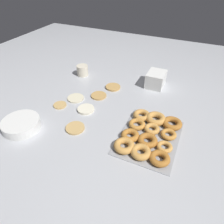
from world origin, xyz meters
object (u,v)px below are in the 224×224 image
at_px(pancake_0, 113,87).
at_px(container_stack, 156,79).
at_px(pancake_4, 60,105).
at_px(batter_bowl, 21,124).
at_px(pancake_3, 86,109).
at_px(pancake_1, 99,96).
at_px(pancake_2, 76,98).
at_px(paper_cup, 82,70).
at_px(donut_tray, 149,134).
at_px(pancake_5, 75,128).

bearing_deg(pancake_0, container_stack, -58.98).
bearing_deg(pancake_4, batter_bowl, 166.24).
relative_size(pancake_0, pancake_3, 1.02).
relative_size(pancake_1, pancake_2, 0.97).
distance_m(batter_bowl, container_stack, 0.94).
height_order(container_stack, paper_cup, container_stack).
bearing_deg(pancake_4, pancake_2, -23.88).
height_order(pancake_1, donut_tray, donut_tray).
xyz_separation_m(pancake_2, batter_bowl, (-0.37, 0.11, 0.02)).
bearing_deg(container_stack, paper_cup, 98.00).
bearing_deg(pancake_5, pancake_4, 55.45).
height_order(pancake_4, container_stack, container_stack).
xyz_separation_m(pancake_0, pancake_2, (-0.23, 0.17, -0.00)).
distance_m(pancake_2, pancake_3, 0.15).
xyz_separation_m(pancake_1, donut_tray, (-0.23, -0.42, 0.01)).
bearing_deg(pancake_3, pancake_0, -7.90).
xyz_separation_m(pancake_0, pancake_5, (-0.48, 0.01, -0.00)).
distance_m(pancake_2, container_stack, 0.59).
xyz_separation_m(pancake_2, pancake_4, (-0.11, 0.05, -0.00)).
height_order(pancake_1, pancake_3, pancake_3).
bearing_deg(paper_cup, pancake_2, -157.00).
bearing_deg(pancake_2, pancake_1, -54.20).
relative_size(pancake_1, pancake_3, 1.01).
height_order(pancake_5, paper_cup, paper_cup).
bearing_deg(batter_bowl, pancake_5, -66.55).
distance_m(batter_bowl, paper_cup, 0.68).
bearing_deg(pancake_4, pancake_1, -41.19).
xyz_separation_m(pancake_3, paper_cup, (0.39, 0.26, 0.03)).
height_order(pancake_4, pancake_5, pancake_5).
bearing_deg(pancake_5, paper_cup, 27.35).
bearing_deg(pancake_0, pancake_4, 147.36).
bearing_deg(pancake_3, batter_bowl, 140.41).
height_order(pancake_3, donut_tray, donut_tray).
xyz_separation_m(pancake_1, pancake_3, (-0.17, 0.00, 0.00)).
height_order(pancake_2, donut_tray, donut_tray).
relative_size(pancake_2, pancake_3, 1.04).
bearing_deg(container_stack, pancake_4, 135.90).
bearing_deg(pancake_5, pancake_3, 10.58).
xyz_separation_m(pancake_4, donut_tray, (-0.03, -0.59, 0.01)).
bearing_deg(container_stack, pancake_3, 146.64).
relative_size(pancake_2, paper_cup, 1.23).
bearing_deg(pancake_2, pancake_5, -147.67).
bearing_deg(pancake_5, pancake_1, 5.28).
relative_size(donut_tray, batter_bowl, 1.93).
bearing_deg(donut_tray, pancake_3, 81.96).
relative_size(pancake_3, pancake_5, 0.99).
xyz_separation_m(pancake_1, paper_cup, (0.22, 0.26, 0.03)).
bearing_deg(pancake_5, donut_tray, -73.91).
height_order(pancake_0, donut_tray, donut_tray).
bearing_deg(donut_tray, container_stack, 11.45).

